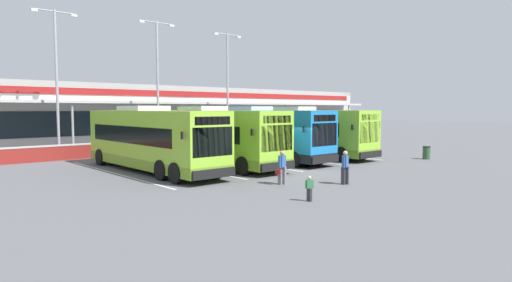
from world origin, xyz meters
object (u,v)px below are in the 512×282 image
pedestrian_child (309,188)px  lamp_post_west (56,73)px  coach_bus_centre (258,135)px  lamp_post_centre (158,77)px  pedestrian_with_handbag (282,167)px  coach_bus_leftmost (152,140)px  lamp_post_east (228,81)px  coach_bus_left_centre (211,137)px  coach_bus_right_centre (303,132)px  pedestrian_in_dark_coat (345,166)px  litter_bin (426,153)px

pedestrian_child → lamp_post_west: bearing=95.3°
coach_bus_centre → lamp_post_centre: 11.54m
pedestrian_with_handbag → coach_bus_centre: bearing=54.6°
coach_bus_leftmost → lamp_post_east: 18.79m
lamp_post_west → coach_bus_left_centre: bearing=-64.9°
coach_bus_centre → pedestrian_child: 14.16m
coach_bus_left_centre → coach_bus_right_centre: (8.73, 0.08, 0.00)m
pedestrian_in_dark_coat → pedestrian_with_handbag: bearing=138.9°
lamp_post_east → litter_bin: 20.10m
coach_bus_leftmost → lamp_post_centre: 13.13m
coach_bus_left_centre → lamp_post_centre: 11.82m
coach_bus_left_centre → pedestrian_with_handbag: (-1.61, -8.03, -0.93)m
coach_bus_leftmost → litter_bin: (17.65, -7.61, -1.32)m
coach_bus_leftmost → pedestrian_child: 11.61m
pedestrian_child → coach_bus_left_centre: bearing=73.1°
coach_bus_left_centre → pedestrian_in_dark_coat: (0.66, -10.01, -0.91)m
lamp_post_centre → coach_bus_centre: bearing=-78.0°
coach_bus_centre → lamp_post_centre: bearing=102.0°
pedestrian_with_handbag → pedestrian_in_dark_coat: 3.02m
coach_bus_leftmost → lamp_post_centre: lamp_post_centre is taller
coach_bus_leftmost → coach_bus_left_centre: size_ratio=1.00×
coach_bus_left_centre → lamp_post_centre: size_ratio=1.10×
coach_bus_right_centre → lamp_post_west: 19.21m
coach_bus_leftmost → pedestrian_child: size_ratio=12.10×
coach_bus_centre → pedestrian_in_dark_coat: 11.01m
coach_bus_left_centre → pedestrian_child: 12.00m
lamp_post_centre → lamp_post_east: (8.04, 0.71, 0.00)m
coach_bus_leftmost → coach_bus_centre: (8.46, 0.23, 0.00)m
lamp_post_east → lamp_post_west: bearing=177.9°
lamp_post_west → lamp_post_centre: (7.76, -1.28, 0.00)m
lamp_post_east → coach_bus_right_centre: bearing=-97.1°
coach_bus_right_centre → lamp_post_centre: lamp_post_centre is taller
coach_bus_leftmost → lamp_post_east: lamp_post_east is taller
lamp_post_west → lamp_post_centre: same height
litter_bin → coach_bus_centre: bearing=139.5°
coach_bus_leftmost → coach_bus_centre: bearing=1.5°
coach_bus_leftmost → litter_bin: size_ratio=13.07×
coach_bus_leftmost → lamp_post_west: size_ratio=1.10×
lamp_post_centre → pedestrian_with_handbag: bearing=-101.3°
pedestrian_with_handbag → pedestrian_in_dark_coat: same height
coach_bus_left_centre → lamp_post_east: (10.16, 11.43, 4.50)m
lamp_post_east → litter_bin: bearing=-80.0°
coach_bus_leftmost → lamp_post_east: (14.29, 11.33, 4.50)m
coach_bus_centre → pedestrian_with_handbag: size_ratio=7.50×
pedestrian_with_handbag → coach_bus_right_centre: bearing=38.1°
coach_bus_left_centre → litter_bin: (13.51, -7.51, -1.32)m
lamp_post_west → coach_bus_leftmost: bearing=-82.8°
coach_bus_leftmost → lamp_post_west: (-1.50, 11.91, 4.50)m
pedestrian_child → lamp_post_west: (-2.16, 23.43, 5.75)m
coach_bus_left_centre → pedestrian_in_dark_coat: coach_bus_left_centre is taller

